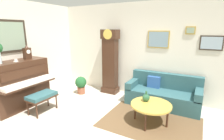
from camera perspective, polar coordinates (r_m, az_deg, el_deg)
ground_plane at (r=3.80m, az=-7.62°, el=-19.85°), size 6.40×6.00×0.10m
wall_left at (r=5.21m, az=-32.04°, el=4.68°), size 0.13×4.90×2.80m
wall_back at (r=5.32m, az=7.49°, el=6.72°), size 5.30×0.13×2.80m
area_rug at (r=4.07m, az=12.69°, el=-16.72°), size 2.10×1.50×0.01m
piano at (r=5.07m, az=-28.62°, el=-4.19°), size 0.87×1.44×1.25m
piano_bench at (r=4.59m, az=-22.50°, el=-8.25°), size 0.42×0.70×0.48m
grandfather_clock at (r=5.39m, az=-0.61°, el=2.19°), size 0.52×0.34×2.03m
couch at (r=4.88m, az=16.77°, el=-7.65°), size 1.90×0.80×0.84m
coffee_table at (r=3.86m, az=12.98°, el=-11.51°), size 0.88×0.88×0.45m
mantel_clock at (r=5.08m, az=-26.64°, el=5.23°), size 0.13×0.18×0.38m
teacup at (r=4.84m, az=-29.59°, el=2.76°), size 0.12×0.12×0.06m
green_jug at (r=3.93m, az=11.37°, el=-9.06°), size 0.17×0.17×0.24m
potted_plant at (r=5.53m, az=-10.41°, el=-4.62°), size 0.36×0.36×0.56m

